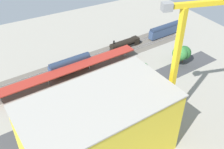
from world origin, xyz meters
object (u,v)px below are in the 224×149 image
box_truck_0 (91,108)px  street_tree_2 (180,53)px  parked_car_2 (116,101)px  traffic_light (135,89)px  parked_car_1 (136,95)px  street_tree_1 (143,68)px  passenger_coach (166,30)px  construction_building (100,130)px  locomotive (126,43)px  parked_car_0 (153,88)px  tower_crane (185,59)px  freight_coach_far (70,64)px  street_tree_0 (184,53)px  platform_canopy_near (69,69)px  parked_car_3 (99,109)px

box_truck_0 → street_tree_2: street_tree_2 is taller
parked_car_2 → traffic_light: size_ratio=0.68×
parked_car_1 → street_tree_1: 12.07m
passenger_coach → street_tree_1: size_ratio=2.75×
construction_building → locomotive: bearing=-132.8°
parked_car_1 → traffic_light: 4.01m
locomotive → street_tree_2: size_ratio=1.85×
parked_car_0 → traffic_light: traffic_light is taller
parked_car_0 → construction_building: 35.90m
street_tree_2 → construction_building: bearing=25.9°
tower_crane → street_tree_2: (-23.84, -25.24, -18.86)m
parked_car_2 → street_tree_1: size_ratio=0.65×
freight_coach_far → street_tree_0: street_tree_0 is taller
street_tree_0 → construction_building: bearing=25.1°
parked_car_0 → box_truck_0: 25.46m
tower_crane → box_truck_0: (20.53, -18.24, -23.00)m
locomotive → tower_crane: size_ratio=0.41×
platform_canopy_near → street_tree_2: street_tree_2 is taller
parked_car_0 → parked_car_2: parked_car_2 is taller
tower_crane → traffic_light: bearing=-75.9°
passenger_coach → parked_car_0: passenger_coach is taller
passenger_coach → traffic_light: traffic_light is taller
parked_car_1 → construction_building: construction_building is taller
locomotive → tower_crane: bearing=75.5°
construction_building → box_truck_0: bearing=-111.0°
passenger_coach → street_tree_0: 25.11m
passenger_coach → box_truck_0: passenger_coach is taller
platform_canopy_near → parked_car_2: (-8.56, 21.93, -3.31)m
locomotive → passenger_coach: bearing=-180.0°
platform_canopy_near → parked_car_1: (-16.40, 22.60, -3.29)m
locomotive → parked_car_0: (7.79, 31.57, -1.24)m
platform_canopy_near → freight_coach_far: (-1.96, -4.00, -0.76)m
tower_crane → street_tree_0: 42.14m
freight_coach_far → traffic_light: bearing=115.7°
traffic_light → street_tree_1: bearing=-137.4°
freight_coach_far → street_tree_1: 29.33m
platform_canopy_near → traffic_light: 27.80m
parked_car_0 → parked_car_3: 22.91m
box_truck_0 → street_tree_2: size_ratio=1.13×
parked_car_1 → traffic_light: size_ratio=0.65×
parked_car_1 → box_truck_0: size_ratio=0.43×
locomotive → freight_coach_far: size_ratio=0.92×
locomotive → passenger_coach: (-23.29, -0.00, 1.36)m
parked_car_2 → parked_car_3: parked_car_3 is taller
box_truck_0 → tower_crane: bearing=138.4°
construction_building → street_tree_0: 58.21m
parked_car_3 → tower_crane: bearing=136.2°
tower_crane → street_tree_0: tower_crane is taller
box_truck_0 → street_tree_0: (-47.37, -7.54, 3.23)m
parked_car_0 → street_tree_1: (-0.41, -7.62, 4.02)m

